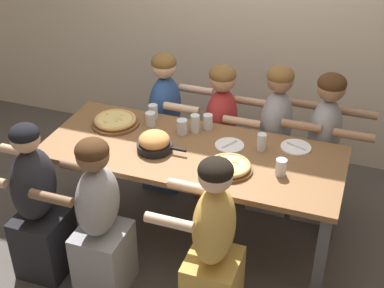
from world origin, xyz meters
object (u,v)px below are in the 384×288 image
Objects in this scene: diner_far_midleft at (166,126)px; diner_near_midleft at (100,223)px; diner_near_midright at (213,250)px; empty_plate_b at (229,145)px; drinking_glass_a at (262,142)px; drinking_glass_c at (195,125)px; drinking_glass_e at (151,120)px; pizza_board_main at (115,121)px; diner_far_midright at (275,144)px; drinking_glass_d at (208,123)px; pizza_board_second at (229,167)px; diner_far_right at (322,152)px; diner_far_center at (221,137)px; drinking_glass_b at (182,127)px; diner_near_left at (38,209)px; skillet_bowl at (154,142)px; empty_plate_a at (296,147)px; drinking_glass_g at (281,168)px; drinking_glass_f at (153,112)px.

diner_near_midleft is at bearing 2.74° from diner_far_midleft.
diner_near_midleft is at bearing 90.00° from diner_near_midright.
empty_plate_b is 0.22m from drinking_glass_a.
drinking_glass_e is (-0.34, -0.02, -0.01)m from drinking_glass_c.
pizza_board_main is 1.23m from diner_far_midright.
diner_near_midright is at bearing -69.92° from drinking_glass_d.
diner_near_midleft is at bearing -128.63° from empty_plate_b.
drinking_glass_e reaches higher than pizza_board_second.
diner_far_right is at bearing 18.42° from drinking_glass_e.
diner_near_midright is 0.98× the size of diner_far_midright.
drinking_glass_a is 0.11× the size of diner_far_center.
drinking_glass_b is (0.51, 0.04, 0.02)m from pizza_board_main.
drinking_glass_b is at bearing 177.38° from drinking_glass_a.
drinking_glass_a is at bearing 62.25° from diner_far_midleft.
empty_plate_b is 0.17× the size of diner_near_left.
diner_near_left is at bearing -148.19° from drinking_glass_a.
skillet_bowl reaches higher than drinking_glass_e.
pizza_board_second is 3.03× the size of drinking_glass_e.
diner_near_midright is at bearing 32.53° from diner_far_midleft.
pizza_board_second is at bearing -130.93° from empty_plate_a.
drinking_glass_c is at bearing 33.78° from drinking_glass_b.
skillet_bowl is (0.41, -0.23, 0.03)m from pizza_board_main.
drinking_glass_a reaches higher than pizza_board_main.
diner_far_center is at bearing 130.09° from drinking_glass_g.
empty_plate_b is at bearing 9.69° from diner_near_midright.
diner_near_midleft is at bearing -136.19° from drinking_glass_a.
diner_far_midleft is at bearing -17.26° from diner_near_left.
diner_far_midleft is 1.27m from diner_far_right.
pizza_board_second is 0.87m from diner_far_center.
pizza_board_second is at bearing -37.03° from drinking_glass_b.
skillet_bowl is 0.29m from drinking_glass_b.
diner_near_midright is at bearing -96.01° from drinking_glass_a.
diner_far_midright reaches higher than drinking_glass_a.
empty_plate_b is 0.80m from diner_far_right.
diner_far_midright is (0.59, 0.44, -0.27)m from drinking_glass_b.
empty_plate_b is 1.50× the size of drinking_glass_c.
diner_far_midright is at bearing 45.92° from skillet_bowl.
diner_near_midright reaches higher than pizza_board_second.
pizza_board_second is at bearing -54.89° from diner_near_midleft.
diner_far_midright is (0.90, 0.00, 0.01)m from diner_far_midleft.
drinking_glass_e is at bearing 17.59° from pizza_board_main.
drinking_glass_c is 0.38m from drinking_glass_f.
diner_far_midleft is (-0.46, 0.31, -0.29)m from drinking_glass_d.
skillet_bowl is 0.30× the size of diner_near_left.
drinking_glass_e is at bearing 152.15° from pizza_board_second.
diner_far_right reaches higher than diner_far_center.
pizza_board_main is 0.29m from drinking_glass_f.
diner_far_midleft reaches higher than pizza_board_main.
diner_far_right is (0.59, 0.50, -0.23)m from empty_plate_b.
diner_near_left reaches higher than skillet_bowl.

